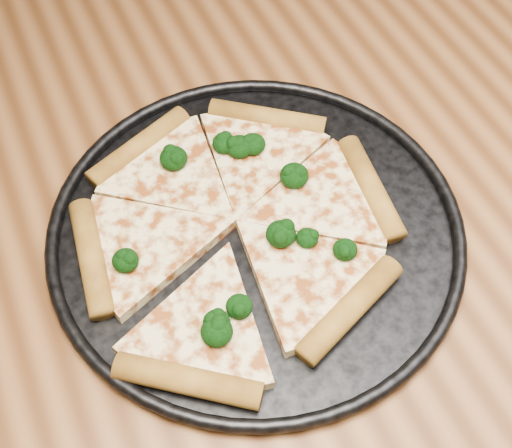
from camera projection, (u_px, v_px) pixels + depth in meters
name	position (u px, v px, depth m)	size (l,w,h in m)	color
ground	(265.00, 445.00, 1.29)	(4.00, 4.00, 0.00)	brown
dining_table	(271.00, 256.00, 0.76)	(1.20, 0.90, 0.75)	brown
pizza_pan	(256.00, 229.00, 0.65)	(0.39, 0.39, 0.02)	black
pizza	(235.00, 225.00, 0.65)	(0.31, 0.34, 0.02)	#F6DA96
broccoli_florets	(240.00, 216.00, 0.64)	(0.21, 0.22, 0.02)	black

